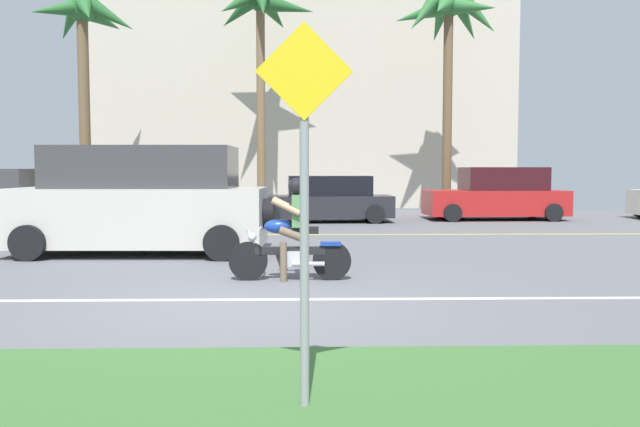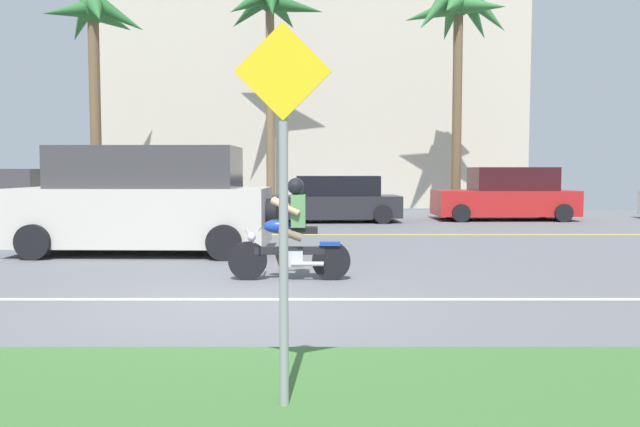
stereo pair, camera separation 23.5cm
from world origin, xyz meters
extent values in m
cube|color=slate|center=(0.00, 3.00, -0.02)|extent=(56.00, 30.00, 0.04)
cube|color=silver|center=(0.00, 0.18, 0.00)|extent=(50.40, 0.12, 0.01)
cube|color=yellow|center=(0.00, 8.19, 0.00)|extent=(50.40, 0.12, 0.01)
cylinder|color=black|center=(-0.06, 1.60, 0.28)|extent=(0.56, 0.09, 0.56)
cylinder|color=black|center=(1.16, 1.61, 0.28)|extent=(0.56, 0.09, 0.56)
cylinder|color=#B7BAC1|center=(0.03, 1.60, 0.51)|extent=(0.25, 0.05, 0.49)
cube|color=black|center=(0.55, 1.61, 0.43)|extent=(1.03, 0.10, 0.11)
cube|color=#B7BAC1|center=(0.60, 1.61, 0.32)|extent=(0.30, 0.19, 0.23)
ellipsoid|color=navy|center=(0.38, 1.60, 0.79)|extent=(0.41, 0.23, 0.21)
cube|color=black|center=(0.74, 1.61, 0.73)|extent=(0.45, 0.21, 0.09)
cube|color=navy|center=(1.14, 1.61, 0.54)|extent=(0.30, 0.15, 0.06)
cylinder|color=#B7BAC1|center=(0.11, 1.60, 0.75)|extent=(0.03, 0.58, 0.03)
sphere|color=#B7BAC1|center=(0.00, 1.60, 0.63)|extent=(0.13, 0.13, 0.13)
cylinder|color=#B7BAC1|center=(0.81, 1.49, 0.25)|extent=(0.47, 0.07, 0.07)
cube|color=#4C7F4C|center=(0.68, 1.61, 1.01)|extent=(0.21, 0.30, 0.47)
sphere|color=black|center=(0.64, 1.61, 1.37)|extent=(0.24, 0.24, 0.24)
cylinder|color=brown|center=(0.57, 1.70, 0.69)|extent=(0.38, 0.12, 0.24)
cylinder|color=brown|center=(0.57, 1.51, 0.69)|extent=(0.38, 0.12, 0.24)
cylinder|color=brown|center=(0.46, 1.47, 0.29)|extent=(0.10, 0.10, 0.57)
cylinder|color=brown|center=(0.42, 1.72, 0.25)|extent=(0.19, 0.10, 0.32)
cylinder|color=tan|center=(0.49, 1.79, 1.08)|extent=(0.43, 0.09, 0.27)
cylinder|color=tan|center=(0.49, 1.42, 1.08)|extent=(0.43, 0.09, 0.27)
cube|color=beige|center=(-2.39, 4.63, 0.72)|extent=(4.79, 1.99, 1.09)
cube|color=#3B3A3D|center=(-2.30, 4.63, 1.66)|extent=(3.46, 1.69, 0.79)
cylinder|color=black|center=(-0.66, 5.53, 0.32)|extent=(0.64, 0.23, 0.64)
cylinder|color=black|center=(-4.08, 5.61, 0.32)|extent=(0.64, 0.23, 0.64)
cylinder|color=black|center=(-0.70, 3.65, 0.32)|extent=(0.64, 0.23, 0.64)
cylinder|color=black|center=(-4.13, 3.73, 0.32)|extent=(0.64, 0.23, 0.64)
cylinder|color=black|center=(0.08, 4.57, 0.77)|extent=(0.21, 0.58, 0.58)
cylinder|color=black|center=(-7.78, 13.51, 0.28)|extent=(0.57, 0.20, 0.56)
cylinder|color=black|center=(-7.83, 11.91, 0.28)|extent=(0.57, 0.20, 0.56)
cube|color=#2D663D|center=(-4.57, 13.20, 0.49)|extent=(4.10, 1.81, 0.67)
cube|color=black|center=(-4.82, 13.20, 1.14)|extent=(2.39, 1.54, 0.62)
cylinder|color=black|center=(-6.03, 12.30, 0.28)|extent=(0.56, 0.19, 0.56)
cylinder|color=black|center=(-3.09, 12.34, 0.28)|extent=(0.56, 0.19, 0.56)
cylinder|color=black|center=(-6.05, 14.06, 0.28)|extent=(0.56, 0.19, 0.56)
cylinder|color=black|center=(-3.11, 14.10, 0.28)|extent=(0.56, 0.19, 0.56)
cube|color=#232328|center=(1.27, 12.14, 0.48)|extent=(4.40, 1.83, 0.66)
cube|color=black|center=(1.53, 12.15, 1.11)|extent=(2.57, 1.52, 0.61)
cylinder|color=black|center=(2.79, 13.03, 0.28)|extent=(0.57, 0.21, 0.56)
cylinder|color=black|center=(-0.32, 12.88, 0.28)|extent=(0.57, 0.21, 0.56)
cylinder|color=black|center=(2.87, 11.40, 0.28)|extent=(0.57, 0.21, 0.56)
cylinder|color=black|center=(-0.25, 11.26, 0.28)|extent=(0.57, 0.21, 0.56)
cube|color=#AD1E1E|center=(6.88, 12.93, 0.55)|extent=(4.42, 1.89, 0.79)
cube|color=#351116|center=(7.14, 12.93, 1.32)|extent=(2.58, 1.60, 0.73)
cylinder|color=black|center=(8.44, 13.86, 0.28)|extent=(0.56, 0.19, 0.56)
cylinder|color=black|center=(5.28, 13.80, 0.28)|extent=(0.56, 0.19, 0.56)
cylinder|color=black|center=(8.48, 12.06, 0.28)|extent=(0.56, 0.19, 0.56)
cylinder|color=black|center=(5.32, 12.00, 0.28)|extent=(0.56, 0.19, 0.56)
cylinder|color=brown|center=(-0.84, 16.39, 3.89)|extent=(0.32, 0.32, 7.78)
sphere|color=#235B28|center=(-0.84, 16.39, 7.78)|extent=(0.83, 0.83, 0.83)
cone|color=#235B28|center=(0.09, 16.37, 7.55)|extent=(2.19, 0.79, 1.12)
cone|color=#235B28|center=(-0.45, 17.23, 7.55)|extent=(1.60, 2.31, 1.49)
cone|color=#235B28|center=(-1.60, 16.93, 7.55)|extent=(2.20, 1.87, 1.64)
cone|color=#235B28|center=(-1.49, 15.72, 7.55)|extent=(2.05, 2.07, 1.66)
cone|color=#235B28|center=(-0.72, 15.47, 7.55)|extent=(1.00, 2.13, 1.92)
cylinder|color=brown|center=(5.83, 15.27, 3.68)|extent=(0.33, 0.33, 7.37)
sphere|color=#337538|center=(5.83, 15.27, 7.37)|extent=(0.86, 0.86, 0.86)
cone|color=#337538|center=(6.74, 15.23, 7.14)|extent=(1.97, 0.81, 1.94)
cone|color=#337538|center=(6.52, 15.86, 7.14)|extent=(1.90, 1.77, 1.99)
cone|color=#337538|center=(5.72, 16.17, 7.14)|extent=(0.95, 2.01, 1.93)
cone|color=#337538|center=(4.97, 15.55, 7.14)|extent=(2.24, 1.35, 1.14)
cone|color=#337538|center=(5.01, 14.90, 7.14)|extent=(2.01, 1.43, 1.99)
cone|color=#337538|center=(5.47, 14.44, 7.14)|extent=(1.53, 2.25, 1.46)
cone|color=#337538|center=(6.44, 14.60, 7.14)|extent=(1.95, 2.06, 1.12)
cylinder|color=brown|center=(-6.87, 15.09, 3.58)|extent=(0.38, 0.38, 7.16)
sphere|color=#28662D|center=(-6.87, 15.09, 7.16)|extent=(0.98, 0.98, 0.98)
cone|color=#28662D|center=(-6.02, 15.19, 6.94)|extent=(2.08, 0.94, 1.54)
cone|color=#28662D|center=(-6.47, 15.85, 6.94)|extent=(1.55, 2.10, 1.03)
cone|color=#28662D|center=(-7.47, 15.71, 6.94)|extent=(1.81, 1.85, 1.78)
cone|color=#28662D|center=(-7.46, 14.45, 6.94)|extent=(1.88, 1.96, 1.17)
cone|color=#28662D|center=(-6.50, 14.31, 6.94)|extent=(1.49, 2.11, 1.55)
cylinder|color=gray|center=(0.76, -3.61, 1.00)|extent=(0.06, 0.06, 1.99)
cube|color=yellow|center=(0.76, -3.63, 2.23)|extent=(0.62, 0.03, 0.62)
cube|color=beige|center=(0.64, 21.00, 4.29)|extent=(17.92, 4.00, 8.59)
camera|label=1|loc=(0.76, -7.79, 1.61)|focal=36.45mm
camera|label=2|loc=(1.00, -7.80, 1.61)|focal=36.45mm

